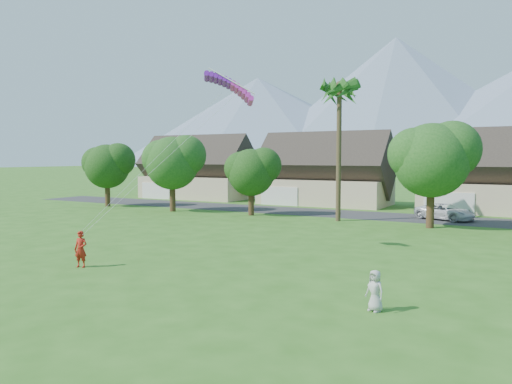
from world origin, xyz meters
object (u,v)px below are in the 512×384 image
Objects in this scene: watcher at (375,291)px; parked_car at (445,212)px; parafoil_kite at (231,85)px; kite_flyer at (81,249)px.

parked_car is (-2.13, 29.81, -0.03)m from watcher.
watcher is 0.29× the size of parked_car.
watcher is 0.45× the size of parafoil_kite.
parked_car is at bearing 117.32° from watcher.
watcher is at bearing -15.47° from kite_flyer.
parafoil_kite reaches higher than parked_car.
kite_flyer is 0.55× the size of parafoil_kite.
parafoil_kite is at bearing 170.30° from watcher.
kite_flyer is 32.81m from parked_car.
watcher is at bearing -60.66° from parafoil_kite.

